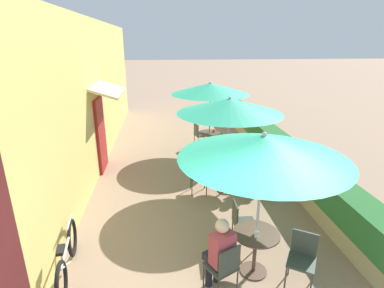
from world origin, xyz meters
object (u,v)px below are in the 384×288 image
(cafe_chair_far_right, at_px, (221,145))
(cafe_chair_mid_left, at_px, (199,175))
(cafe_chair_near_right, at_px, (241,220))
(coffee_cup_near, at_px, (256,234))
(coffee_cup_far, at_px, (214,131))
(seated_patron_near_back, at_px, (220,252))
(patio_umbrella_far, at_px, (210,88))
(cafe_chair_near_back, at_px, (224,266))
(cafe_chair_mid_right, at_px, (254,170))
(patio_table_mid, at_px, (227,172))
(patio_umbrella_mid, at_px, (230,106))
(cafe_chair_near_left, at_px, (302,255))
(cafe_chair_far_left, at_px, (199,133))
(patio_umbrella_near, at_px, (263,147))
(patio_table_far, at_px, (209,139))
(seated_patron_mid_right, at_px, (256,166))
(coffee_cup_mid, at_px, (229,161))
(bicycle_leaning, at_px, (67,258))
(patio_table_near, at_px, (255,245))

(cafe_chair_far_right, bearing_deg, cafe_chair_mid_left, 140.71)
(cafe_chair_near_right, distance_m, coffee_cup_near, 0.85)
(coffee_cup_far, bearing_deg, seated_patron_near_back, -98.93)
(patio_umbrella_far, bearing_deg, cafe_chair_near_right, -92.06)
(patio_umbrella_far, distance_m, coffee_cup_far, 1.41)
(cafe_chair_near_back, height_order, cafe_chair_mid_left, same)
(cafe_chair_mid_right, xyz_separation_m, coffee_cup_far, (-0.58, 2.64, 0.28))
(patio_table_mid, distance_m, patio_umbrella_mid, 1.66)
(cafe_chair_near_left, bearing_deg, coffee_cup_far, -54.55)
(seated_patron_near_back, xyz_separation_m, cafe_chair_far_left, (0.50, 6.45, -0.17))
(patio_umbrella_near, xyz_separation_m, patio_table_far, (0.12, 5.48, -1.66))
(seated_patron_mid_right, height_order, patio_umbrella_far, patio_umbrella_far)
(coffee_cup_mid, height_order, cafe_chair_far_right, cafe_chair_far_right)
(cafe_chair_mid_right, relative_size, cafe_chair_far_right, 1.00)
(seated_patron_mid_right, xyz_separation_m, patio_table_far, (-0.73, 2.72, -0.16))
(patio_table_mid, xyz_separation_m, bicycle_leaning, (-3.13, -2.58, -0.18))
(patio_umbrella_near, height_order, coffee_cup_near, patio_umbrella_near)
(coffee_cup_near, bearing_deg, cafe_chair_far_left, 90.99)
(cafe_chair_mid_right, distance_m, seated_patron_mid_right, 0.20)
(bicycle_leaning, bearing_deg, patio_table_far, 52.01)
(patio_table_near, bearing_deg, bicycle_leaning, 175.75)
(coffee_cup_mid, bearing_deg, patio_table_mid, -131.41)
(coffee_cup_far, bearing_deg, patio_table_near, -92.83)
(coffee_cup_far, distance_m, bicycle_leaning, 6.23)
(bicycle_leaning, bearing_deg, cafe_chair_mid_right, 27.19)
(seated_patron_mid_right, bearing_deg, patio_umbrella_far, -74.41)
(cafe_chair_mid_right, bearing_deg, cafe_chair_near_right, 67.83)
(patio_table_near, height_order, cafe_chair_far_left, cafe_chair_far_left)
(patio_table_near, bearing_deg, patio_table_far, 88.77)
(seated_patron_mid_right, relative_size, cafe_chair_far_right, 1.44)
(patio_table_far, distance_m, cafe_chair_far_right, 0.71)
(cafe_chair_near_left, relative_size, seated_patron_near_back, 0.70)
(patio_umbrella_far, height_order, bicycle_leaning, patio_umbrella_far)
(cafe_chair_near_right, height_order, patio_umbrella_mid, patio_umbrella_mid)
(patio_table_mid, relative_size, patio_umbrella_far, 0.30)
(cafe_chair_mid_right, bearing_deg, patio_umbrella_far, -73.77)
(seated_patron_near_back, bearing_deg, patio_table_mid, 47.66)
(coffee_cup_near, distance_m, cafe_chair_mid_left, 2.89)
(cafe_chair_near_right, height_order, coffee_cup_near, cafe_chair_near_right)
(patio_table_far, distance_m, bicycle_leaning, 6.11)
(cafe_chair_near_left, bearing_deg, patio_table_far, -53.02)
(bicycle_leaning, bearing_deg, patio_umbrella_mid, 32.07)
(patio_table_near, distance_m, patio_umbrella_mid, 3.26)
(patio_table_mid, xyz_separation_m, coffee_cup_mid, (0.05, 0.05, 0.26))
(patio_umbrella_near, bearing_deg, patio_table_far, 88.77)
(coffee_cup_far, bearing_deg, cafe_chair_near_left, -86.35)
(cafe_chair_near_right, xyz_separation_m, bicycle_leaning, (-2.94, -0.49, -0.17))
(seated_patron_mid_right, xyz_separation_m, cafe_chair_far_right, (-0.47, 2.06, -0.17))
(patio_umbrella_mid, xyz_separation_m, cafe_chair_mid_right, (0.71, 0.07, -1.67))
(cafe_chair_near_left, relative_size, coffee_cup_mid, 9.67)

